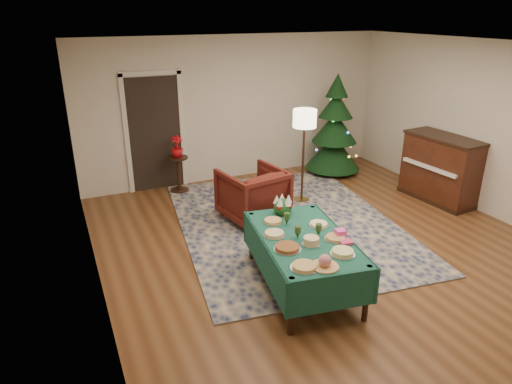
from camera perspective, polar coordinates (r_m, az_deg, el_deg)
name	(u,v)px	position (r m, az deg, el deg)	size (l,w,h in m)	color
room_shell	(342,161)	(5.83, 10.74, 3.89)	(7.00, 7.00, 7.00)	#593319
doorway	(155,131)	(8.41, -12.54, 7.50)	(1.08, 0.04, 2.16)	black
rug	(287,223)	(7.14, 3.87, -3.92)	(3.20, 4.20, 0.02)	#13204A
buffet_table	(303,247)	(5.37, 5.94, -6.86)	(1.27, 1.87, 0.67)	black
platter_0	(304,267)	(4.70, 6.05, -9.25)	(0.29, 0.29, 0.04)	silver
platter_1	(325,262)	(4.72, 8.60, -8.69)	(0.29, 0.29, 0.15)	silver
platter_2	(343,252)	(5.00, 10.77, -7.43)	(0.27, 0.27, 0.06)	silver
platter_3	(287,248)	(5.02, 3.93, -6.96)	(0.31, 0.31, 0.05)	silver
platter_4	(311,241)	(5.13, 6.92, -6.12)	(0.21, 0.21, 0.09)	silver
platter_5	(335,238)	(5.30, 9.89, -5.69)	(0.26, 0.26, 0.04)	silver
platter_6	(274,234)	(5.30, 2.30, -5.27)	(0.26, 0.26, 0.05)	silver
platter_7	(319,224)	(5.59, 7.85, -4.02)	(0.25, 0.25, 0.04)	silver
platter_8	(273,221)	(5.62, 2.13, -3.65)	(0.25, 0.25, 0.04)	silver
goblet_0	(287,219)	(5.54, 3.87, -3.33)	(0.07, 0.07, 0.16)	#2D471E
goblet_1	(319,230)	(5.30, 7.83, -4.71)	(0.07, 0.07, 0.16)	#2D471E
goblet_2	(298,232)	(5.23, 5.24, -5.01)	(0.07, 0.07, 0.16)	#2D471E
napkin_stack	(345,242)	(5.23, 11.11, -6.14)	(0.13, 0.13, 0.04)	#CF3962
gift_box	(340,233)	(5.36, 10.47, -5.08)	(0.11, 0.11, 0.09)	#F744A9
centerpiece	(283,205)	(5.82, 3.38, -1.67)	(0.24, 0.24, 0.28)	#1E4C1E
armchair	(253,192)	(7.12, -0.42, 0.02)	(0.89, 0.84, 0.92)	#511811
floor_lamp	(304,124)	(7.60, 6.08, 8.43)	(0.39, 0.39, 1.60)	#A57F3F
side_table	(179,175)	(8.39, -9.63, 2.13)	(0.37, 0.37, 0.66)	black
potted_plant	(177,151)	(8.25, -9.82, 5.04)	(0.22, 0.39, 0.22)	#B70D13
christmas_tree	(335,130)	(9.25, 9.80, 7.70)	(1.23, 1.23, 1.98)	black
piano	(440,169)	(8.45, 22.06, 2.64)	(0.72, 1.37, 1.14)	black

